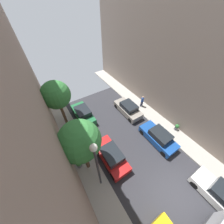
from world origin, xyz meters
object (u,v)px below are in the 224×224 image
Objects in this scene: parked_car_right_2 at (222,197)px; pedestrian at (142,101)px; parked_car_right_4 at (128,109)px; parked_car_left_3 at (111,156)px; parked_car_right_3 at (158,137)px; lamp_post at (97,164)px; potted_plant_3 at (177,127)px; potted_plant_4 at (79,164)px; street_tree_2 at (80,141)px; street_tree_0 at (56,95)px; parked_car_left_4 at (83,114)px.

parked_car_right_2 is 11.78m from pedestrian.
parked_car_left_3 is at bearing -141.69° from parked_car_right_4.
parked_car_right_3 is at bearing 90.00° from parked_car_right_2.
lamp_post is at bearing -145.08° from parked_car_left_3.
parked_car_right_4 is 6.18m from potted_plant_3.
parked_car_left_3 is at bearing -151.86° from pedestrian.
potted_plant_4 is 0.13× the size of lamp_post.
street_tree_2 is 1.93m from lamp_post.
street_tree_0 is 13.81m from potted_plant_3.
parked_car_right_3 is at bearing -10.57° from parked_car_left_3.
street_tree_0 is 8.28m from lamp_post.
lamp_post is (0.26, -8.27, -0.16)m from street_tree_0.
parked_car_right_3 is 8.67m from street_tree_2.
street_tree_2 reaches higher than parked_car_right_3.
parked_car_right_4 is at bearing -19.51° from street_tree_0.
pedestrian reaches higher than potted_plant_4.
pedestrian is 2.11× the size of potted_plant_3.
pedestrian is (7.75, 4.14, 0.35)m from parked_car_left_3.
parked_car_left_3 is 0.73× the size of street_tree_0.
parked_car_left_3 is 2.44× the size of pedestrian.
potted_plant_3 is (10.51, -8.11, -3.81)m from street_tree_0.
parked_car_left_4 is at bearing 125.16° from parked_car_right_3.
parked_car_right_4 is at bearing 177.01° from pedestrian.
potted_plant_4 is (-8.28, -3.23, -0.14)m from parked_car_right_4.
potted_plant_3 is (2.95, 6.23, -0.13)m from parked_car_right_2.
street_tree_0 is 6.39m from street_tree_2.
parked_car_left_3 is at bearing 126.16° from parked_car_right_2.
parked_car_right_2 is at bearing -101.51° from pedestrian.
parked_car_left_4 is 2.44× the size of pedestrian.
pedestrian reaches higher than potted_plant_3.
street_tree_0 is 7.12× the size of potted_plant_4.
parked_car_left_3 is 1.00× the size of parked_car_left_4.
parked_car_left_4 is 4.27m from street_tree_0.
parked_car_right_4 is at bearing 118.51° from potted_plant_3.
potted_plant_4 is at bearing -163.71° from pedestrian.
street_tree_2 is (-0.05, -6.39, 0.17)m from street_tree_0.
parked_car_left_4 and parked_car_right_3 have the same top height.
parked_car_left_3 reaches higher than potted_plant_3.
parked_car_right_2 is 2.44× the size of pedestrian.
parked_car_right_4 is (0.00, 11.66, 0.00)m from parked_car_right_2.
parked_car_right_4 is at bearing -23.90° from parked_car_left_4.
parked_car_right_4 is at bearing 26.02° from street_tree_2.
parked_car_right_2 is at bearing -68.98° from parked_car_left_4.
lamp_post is at bearing -142.54° from parked_car_right_4.
parked_car_left_3 is 3.06m from potted_plant_4.
parked_car_right_3 is 0.73× the size of street_tree_0.
lamp_post reaches higher than potted_plant_3.
parked_car_left_3 and parked_car_right_3 have the same top height.
street_tree_2 is (-2.21, 0.55, 3.85)m from parked_car_left_3.
parked_car_right_3 is at bearing -46.45° from street_tree_0.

